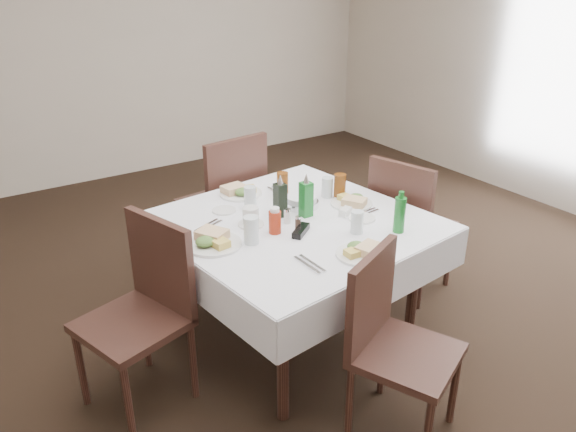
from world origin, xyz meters
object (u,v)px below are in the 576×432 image
object	(u,v)px
chair_north	(228,196)
water_n	(250,197)
chair_south	(390,335)
oil_cruet_dark	(280,199)
chair_west	(146,302)
oil_cruet_green	(306,198)
water_e	(327,187)
dining_table	(294,233)
water_w	(251,230)
green_bottle	(400,214)
ketchup_bottle	(275,221)
water_s	(357,222)
bread_basket	(302,201)
coffee_mug	(251,217)
chair_east	(406,219)

from	to	relation	value
chair_north	water_n	distance (m)	0.68
chair_south	oil_cruet_dark	bearing A→B (deg)	89.21
chair_west	oil_cruet_green	bearing A→B (deg)	1.40
water_e	chair_west	bearing A→B (deg)	-171.76
dining_table	water_w	bearing A→B (deg)	-163.19
chair_west	green_bottle	distance (m)	1.37
ketchup_bottle	dining_table	bearing A→B (deg)	21.95
water_s	bread_basket	bearing A→B (deg)	95.32
bread_basket	water_e	bearing A→B (deg)	9.40
bread_basket	chair_west	bearing A→B (deg)	-172.00
ketchup_bottle	bread_basket	bearing A→B (deg)	33.20
chair_south	green_bottle	xyz separation A→B (m)	(0.43, 0.42, 0.34)
chair_north	water_s	distance (m)	1.25
water_s	coffee_mug	world-z (taller)	water_s
green_bottle	coffee_mug	bearing A→B (deg)	140.23
water_w	bread_basket	world-z (taller)	water_w
dining_table	bread_basket	bearing A→B (deg)	43.04
dining_table	chair_south	distance (m)	0.86
oil_cruet_dark	coffee_mug	xyz separation A→B (m)	(-0.20, -0.01, -0.06)
chair_south	bread_basket	bearing A→B (deg)	78.94
chair_south	water_w	distance (m)	0.86
water_s	ketchup_bottle	distance (m)	0.43
water_e	bread_basket	xyz separation A→B (m)	(-0.22, -0.04, -0.03)
chair_north	water_e	bearing A→B (deg)	-67.38
chair_west	water_w	xyz separation A→B (m)	(0.55, -0.10, 0.28)
chair_south	chair_east	world-z (taller)	chair_east
dining_table	water_e	world-z (taller)	water_e
coffee_mug	green_bottle	xyz separation A→B (m)	(0.61, -0.51, 0.05)
chair_north	chair_south	bearing A→B (deg)	-93.39
dining_table	water_n	size ratio (longest dim) A/B	11.55
oil_cruet_green	coffee_mug	xyz separation A→B (m)	(-0.32, 0.07, -0.06)
chair_west	chair_north	bearing A→B (deg)	43.93
oil_cruet_dark	ketchup_bottle	xyz separation A→B (m)	(-0.14, -0.16, -0.04)
oil_cruet_dark	coffee_mug	world-z (taller)	oil_cruet_dark
water_w	oil_cruet_green	world-z (taller)	oil_cruet_green
water_w	ketchup_bottle	world-z (taller)	same
ketchup_bottle	green_bottle	xyz separation A→B (m)	(0.56, -0.36, 0.03)
water_w	green_bottle	size ratio (longest dim) A/B	0.63
oil_cruet_green	green_bottle	xyz separation A→B (m)	(0.29, -0.44, -0.01)
water_s	water_e	bearing A→B (deg)	70.34
water_w	chair_north	bearing A→B (deg)	68.67
water_s	water_w	world-z (taller)	water_w
oil_cruet_dark	oil_cruet_green	size ratio (longest dim) A/B	0.97
water_e	oil_cruet_dark	size ratio (longest dim) A/B	0.50
chair_south	bread_basket	distance (m)	1.04
chair_north	water_s	size ratio (longest dim) A/B	8.32
dining_table	chair_north	size ratio (longest dim) A/B	1.47
chair_west	oil_cruet_dark	bearing A→B (deg)	6.63
chair_south	coffee_mug	world-z (taller)	chair_south
chair_north	oil_cruet_dark	xyz separation A→B (m)	(-0.09, -0.81, 0.28)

